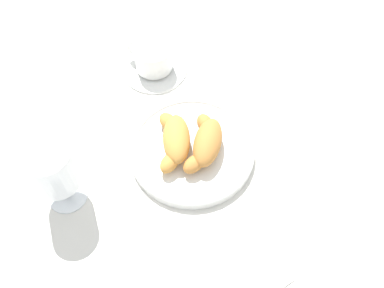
{
  "coord_description": "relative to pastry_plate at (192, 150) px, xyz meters",
  "views": [
    {
      "loc": [
        -0.37,
        0.09,
        0.66
      ],
      "look_at": [
        0.01,
        -0.01,
        0.03
      ],
      "focal_mm": 39.28,
      "sensor_mm": 36.0,
      "label": 1
    }
  ],
  "objects": [
    {
      "name": "coffee_cup_near",
      "position": [
        0.22,
        0.03,
        0.02
      ],
      "size": [
        0.14,
        0.14,
        0.06
      ],
      "color": "white",
      "rests_on": "ground_plane"
    },
    {
      "name": "croissant_large",
      "position": [
        -0.01,
        -0.02,
        0.03
      ],
      "size": [
        0.12,
        0.1,
        0.04
      ],
      "color": "#BC7A38",
      "rests_on": "pastry_plate"
    },
    {
      "name": "folded_napkin",
      "position": [
        -0.23,
        -0.03,
        -0.01
      ],
      "size": [
        0.14,
        0.14,
        0.01
      ],
      "primitive_type": "cube",
      "rotation": [
        0.0,
        0.0,
        0.31
      ],
      "color": "silver",
      "rests_on": "ground_plane"
    },
    {
      "name": "juice_glass_left",
      "position": [
        -0.03,
        0.23,
        0.09
      ],
      "size": [
        0.08,
        0.08,
        0.14
      ],
      "color": "white",
      "rests_on": "ground_plane"
    },
    {
      "name": "ground_plane",
      "position": [
        -0.01,
        0.01,
        -0.01
      ],
      "size": [
        2.2,
        2.2,
        0.0
      ],
      "primitive_type": "plane",
      "color": "silver"
    },
    {
      "name": "pastry_plate",
      "position": [
        0.0,
        0.0,
        0.0
      ],
      "size": [
        0.23,
        0.23,
        0.02
      ],
      "color": "white",
      "rests_on": "ground_plane"
    },
    {
      "name": "croissant_small",
      "position": [
        0.01,
        0.03,
        0.03
      ],
      "size": [
        0.13,
        0.08,
        0.04
      ],
      "color": "#CC893D",
      "rests_on": "pastry_plate"
    }
  ]
}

